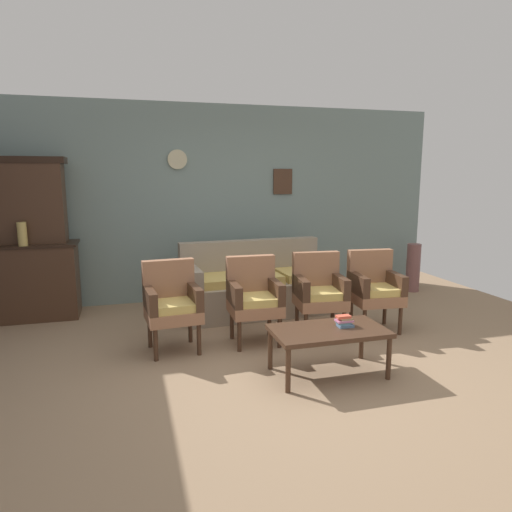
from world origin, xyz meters
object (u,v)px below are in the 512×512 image
at_px(armchair_near_couch_end, 254,296).
at_px(armchair_near_cabinet, 374,287).
at_px(floral_couch, 257,287).
at_px(armchair_by_doorway, 319,290).
at_px(side_cabinet, 30,281).
at_px(armchair_row_middle, 172,302).
at_px(book_stack_on_table, 344,321).
at_px(vase_on_cabinet, 22,234).
at_px(floor_vase_by_wall, 413,268).
at_px(coffee_table, 329,334).

bearing_deg(armchair_near_couch_end, armchair_near_cabinet, 0.66).
height_order(floral_couch, armchair_by_doorway, same).
distance_m(side_cabinet, armchair_near_cabinet, 4.13).
height_order(armchair_row_middle, book_stack_on_table, armchair_row_middle).
relative_size(armchair_row_middle, book_stack_on_table, 6.06).
xyz_separation_m(floral_couch, armchair_near_cabinet, (1.10, -1.02, 0.17)).
xyz_separation_m(side_cabinet, book_stack_on_table, (2.99, -2.47, 0.00)).
bearing_deg(vase_on_cabinet, floral_couch, -6.37).
height_order(vase_on_cabinet, floral_couch, vase_on_cabinet).
bearing_deg(vase_on_cabinet, armchair_by_doorway, -22.24).
distance_m(book_stack_on_table, floor_vase_by_wall, 3.32).
distance_m(floral_couch, armchair_by_doorway, 1.10).
relative_size(floral_couch, armchair_near_couch_end, 2.14).
xyz_separation_m(floral_couch, armchair_near_couch_end, (-0.33, -1.03, 0.17)).
bearing_deg(coffee_table, side_cabinet, 138.65).
height_order(armchair_by_doorway, armchair_near_cabinet, same).
bearing_deg(armchair_near_couch_end, vase_on_cabinet, 151.02).
bearing_deg(armchair_by_doorway, coffee_table, -108.81).
height_order(book_stack_on_table, floor_vase_by_wall, floor_vase_by_wall).
xyz_separation_m(armchair_row_middle, armchair_near_cabinet, (2.27, 0.01, 0.00)).
height_order(vase_on_cabinet, floor_vase_by_wall, vase_on_cabinet).
bearing_deg(book_stack_on_table, coffee_table, -172.37).
bearing_deg(floor_vase_by_wall, vase_on_cabinet, -179.05).
height_order(armchair_row_middle, armchair_near_couch_end, same).
bearing_deg(armchair_near_cabinet, floral_couch, 137.14).
distance_m(floral_couch, armchair_near_couch_end, 1.10).
height_order(floral_couch, armchair_near_couch_end, same).
relative_size(armchair_near_cabinet, floor_vase_by_wall, 1.25).
distance_m(floral_couch, coffee_table, 2.00).
distance_m(vase_on_cabinet, book_stack_on_table, 3.81).
bearing_deg(coffee_table, armchair_by_doorway, 71.19).
relative_size(armchair_near_couch_end, armchair_near_cabinet, 1.00).
relative_size(vase_on_cabinet, armchair_near_cabinet, 0.31).
height_order(armchair_by_doorway, book_stack_on_table, armchair_by_doorway).
bearing_deg(armchair_near_couch_end, coffee_table, -66.76).
xyz_separation_m(vase_on_cabinet, floral_couch, (2.75, -0.31, -0.74)).
bearing_deg(vase_on_cabinet, armchair_near_couch_end, -28.98).
bearing_deg(floral_couch, armchair_near_cabinet, -42.86).
bearing_deg(armchair_near_cabinet, book_stack_on_table, -131.60).
distance_m(side_cabinet, armchair_row_middle, 2.19).
distance_m(side_cabinet, armchair_near_couch_end, 2.86).
xyz_separation_m(armchair_row_middle, book_stack_on_table, (1.42, -0.95, -0.03)).
distance_m(vase_on_cabinet, floor_vase_by_wall, 5.37).
xyz_separation_m(armchair_near_cabinet, book_stack_on_table, (-0.85, -0.96, -0.03)).
height_order(armchair_row_middle, armchair_by_doorway, same).
xyz_separation_m(side_cabinet, vase_on_cabinet, (-0.00, -0.19, 0.60)).
bearing_deg(book_stack_on_table, vase_on_cabinet, 142.66).
height_order(vase_on_cabinet, armchair_row_middle, vase_on_cabinet).
distance_m(floral_couch, armchair_near_cabinet, 1.51).
distance_m(armchair_near_cabinet, coffee_table, 1.41).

